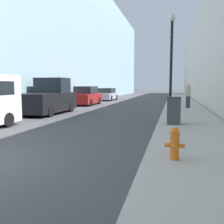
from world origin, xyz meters
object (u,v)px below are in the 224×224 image
object	(u,v)px
pickup_truck	(48,99)
pedestrian_on_sidewalk	(188,96)
fire_hydrant	(175,143)
lamppost	(171,57)
parked_sedan_far	(107,95)
parked_sedan_near	(86,96)
trash_bin	(174,110)

from	to	relation	value
pickup_truck	pedestrian_on_sidewalk	distance (m)	10.14
fire_hydrant	pickup_truck	world-z (taller)	pickup_truck
pickup_truck	lamppost	bearing A→B (deg)	-3.35
parked_sedan_far	parked_sedan_near	bearing A→B (deg)	-90.11
lamppost	pedestrian_on_sidewalk	world-z (taller)	lamppost
fire_hydrant	parked_sedan_near	size ratio (longest dim) A/B	0.17
pickup_truck	parked_sedan_near	world-z (taller)	pickup_truck
fire_hydrant	lamppost	bearing A→B (deg)	91.37
pedestrian_on_sidewalk	pickup_truck	bearing A→B (deg)	-151.73
fire_hydrant	trash_bin	bearing A→B (deg)	90.12
lamppost	parked_sedan_near	bearing A→B (deg)	134.49
fire_hydrant	parked_sedan_far	size ratio (longest dim) A/B	0.16
fire_hydrant	lamppost	xyz separation A→B (m)	(-0.20, 8.43, 2.82)
fire_hydrant	pickup_truck	distance (m)	11.88
pickup_truck	pedestrian_on_sidewalk	bearing A→B (deg)	28.27
parked_sedan_near	parked_sedan_far	bearing A→B (deg)	89.89
pickup_truck	parked_sedan_far	world-z (taller)	pickup_truck
trash_bin	parked_sedan_far	size ratio (longest dim) A/B	0.25
fire_hydrant	parked_sedan_near	xyz separation A→B (m)	(-7.93, 16.30, 0.27)
trash_bin	pickup_truck	xyz separation A→B (m)	(-7.87, 3.41, 0.21)
pickup_truck	pedestrian_on_sidewalk	xyz separation A→B (m)	(8.93, 4.80, 0.09)
trash_bin	parked_sedan_near	bearing A→B (deg)	126.17
trash_bin	parked_sedan_far	bearing A→B (deg)	113.37
parked_sedan_near	pedestrian_on_sidewalk	xyz separation A→B (m)	(8.97, -2.62, 0.25)
trash_bin	pickup_truck	size ratio (longest dim) A/B	0.24
trash_bin	parked_sedan_near	xyz separation A→B (m)	(-7.92, 10.83, 0.05)
lamppost	pickup_truck	bearing A→B (deg)	176.65
parked_sedan_near	parked_sedan_far	distance (m)	7.46
fire_hydrant	trash_bin	distance (m)	5.47
trash_bin	pedestrian_on_sidewalk	size ratio (longest dim) A/B	0.65
parked_sedan_near	pickup_truck	bearing A→B (deg)	-89.65
lamppost	pedestrian_on_sidewalk	distance (m)	5.86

